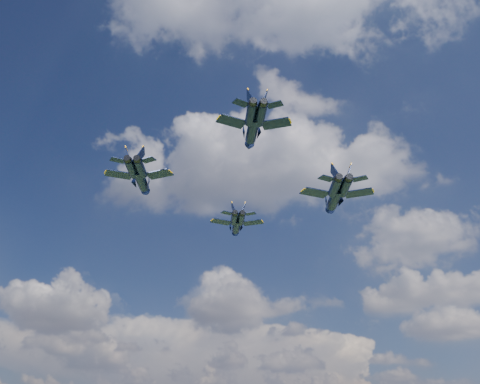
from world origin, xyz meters
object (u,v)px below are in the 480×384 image
jet_lead (236,226)px  jet_slot (252,130)px  jet_right (334,199)px  jet_left (141,180)px

jet_lead → jet_slot: size_ratio=1.01×
jet_right → jet_slot: jet_slot is taller
jet_slot → jet_left: bearing=133.8°
jet_left → jet_right: (34.30, 10.08, -2.27)m
jet_lead → jet_slot: 39.51m
jet_lead → jet_left: jet_left is taller
jet_lead → jet_slot: bearing=-90.0°
jet_left → jet_right: jet_left is taller
jet_lead → jet_left: size_ratio=0.93×
jet_lead → jet_slot: (10.33, -38.13, 0.09)m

